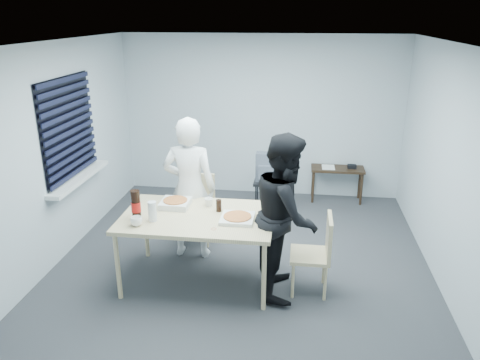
# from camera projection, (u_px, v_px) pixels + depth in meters

# --- Properties ---
(room) EXTENTS (5.00, 5.00, 5.00)m
(room) POSITION_uv_depth(u_px,v_px,m) (72.00, 136.00, 5.84)
(room) COLOR #323237
(room) RESTS_ON ground
(dining_table) EXTENTS (1.66, 1.05, 0.81)m
(dining_table) POSITION_uv_depth(u_px,v_px,m) (198.00, 220.00, 5.13)
(dining_table) COLOR beige
(dining_table) RESTS_ON ground
(chair_far) EXTENTS (0.42, 0.42, 0.89)m
(chair_far) POSITION_uv_depth(u_px,v_px,m) (198.00, 203.00, 6.22)
(chair_far) COLOR beige
(chair_far) RESTS_ON ground
(chair_right) EXTENTS (0.42, 0.42, 0.89)m
(chair_right) POSITION_uv_depth(u_px,v_px,m) (318.00, 249.00, 5.00)
(chair_right) COLOR beige
(chair_right) RESTS_ON ground
(person_white) EXTENTS (0.65, 0.42, 1.77)m
(person_white) POSITION_uv_depth(u_px,v_px,m) (190.00, 189.00, 5.67)
(person_white) COLOR white
(person_white) RESTS_ON ground
(person_black) EXTENTS (0.47, 0.86, 1.77)m
(person_black) POSITION_uv_depth(u_px,v_px,m) (286.00, 215.00, 4.93)
(person_black) COLOR black
(person_black) RESTS_ON ground
(side_table) EXTENTS (0.84, 0.37, 0.56)m
(side_table) POSITION_uv_depth(u_px,v_px,m) (337.00, 173.00, 7.49)
(side_table) COLOR #362217
(side_table) RESTS_ON ground
(stool) EXTENTS (0.36, 0.36, 0.50)m
(stool) POSITION_uv_depth(u_px,v_px,m) (266.00, 188.00, 7.09)
(stool) COLOR black
(stool) RESTS_ON ground
(backpack) EXTENTS (0.31, 0.23, 0.44)m
(backpack) POSITION_uv_depth(u_px,v_px,m) (266.00, 168.00, 6.97)
(backpack) COLOR slate
(backpack) RESTS_ON stool
(pizza_box_a) EXTENTS (0.32, 0.32, 0.08)m
(pizza_box_a) POSITION_uv_depth(u_px,v_px,m) (175.00, 203.00, 5.34)
(pizza_box_a) COLOR silver
(pizza_box_a) RESTS_ON dining_table
(pizza_box_b) EXTENTS (0.35, 0.35, 0.05)m
(pizza_box_b) POSITION_uv_depth(u_px,v_px,m) (237.00, 218.00, 4.99)
(pizza_box_b) COLOR silver
(pizza_box_b) RESTS_ON dining_table
(mug_a) EXTENTS (0.17, 0.17, 0.10)m
(mug_a) POSITION_uv_depth(u_px,v_px,m) (136.00, 221.00, 4.85)
(mug_a) COLOR white
(mug_a) RESTS_ON dining_table
(mug_b) EXTENTS (0.10, 0.10, 0.09)m
(mug_b) POSITION_uv_depth(u_px,v_px,m) (209.00, 202.00, 5.34)
(mug_b) COLOR white
(mug_b) RESTS_ON dining_table
(cola_glass) EXTENTS (0.07, 0.07, 0.14)m
(cola_glass) POSITION_uv_depth(u_px,v_px,m) (219.00, 206.00, 5.19)
(cola_glass) COLOR black
(cola_glass) RESTS_ON dining_table
(soda_bottle) EXTENTS (0.10, 0.10, 0.32)m
(soda_bottle) POSITION_uv_depth(u_px,v_px,m) (136.00, 205.00, 4.97)
(soda_bottle) COLOR black
(soda_bottle) RESTS_ON dining_table
(plastic_cups) EXTENTS (0.10, 0.10, 0.22)m
(plastic_cups) POSITION_uv_depth(u_px,v_px,m) (152.00, 211.00, 4.94)
(plastic_cups) COLOR silver
(plastic_cups) RESTS_ON dining_table
(rubber_band) EXTENTS (0.07, 0.07, 0.00)m
(rubber_band) POSITION_uv_depth(u_px,v_px,m) (214.00, 229.00, 4.78)
(rubber_band) COLOR red
(rubber_band) RESTS_ON dining_table
(papers) EXTENTS (0.22, 0.29, 0.00)m
(papers) POSITION_uv_depth(u_px,v_px,m) (328.00, 167.00, 7.49)
(papers) COLOR white
(papers) RESTS_ON side_table
(black_box) EXTENTS (0.16, 0.14, 0.06)m
(black_box) POSITION_uv_depth(u_px,v_px,m) (352.00, 167.00, 7.44)
(black_box) COLOR black
(black_box) RESTS_ON side_table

